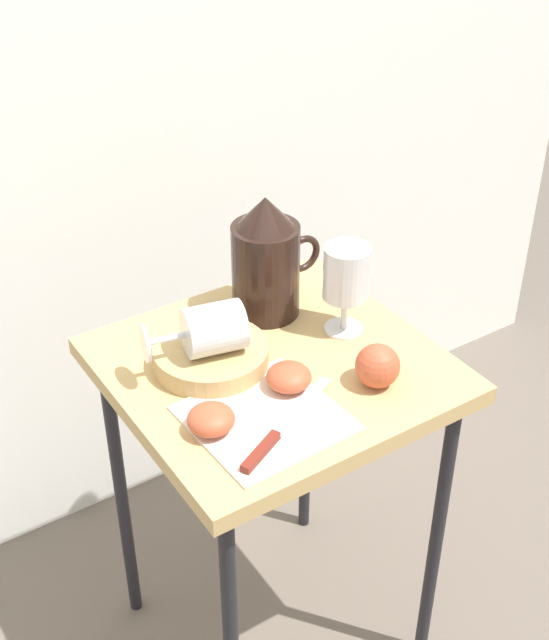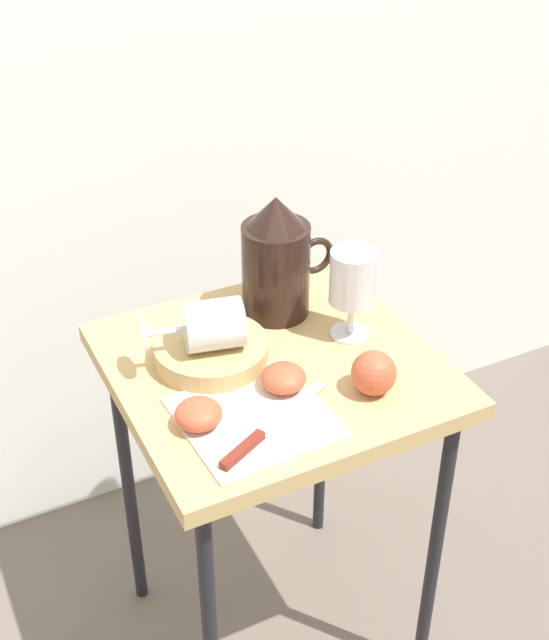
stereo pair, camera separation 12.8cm
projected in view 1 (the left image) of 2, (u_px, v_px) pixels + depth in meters
The scene contains 12 objects.
ground_plane at pixel (275, 627), 1.76m from camera, with size 6.00×6.00×0.00m, color #665B51.
curtain_drape at pixel (113, 56), 1.55m from camera, with size 2.40×0.03×2.02m, color white.
table at pixel (275, 397), 1.42m from camera, with size 0.50×0.48×0.66m.
linen_napkin at pixel (265, 418), 1.27m from camera, with size 0.21×0.20×0.00m, color silver.
basket_tray at pixel (211, 356), 1.37m from camera, with size 0.18×0.18×0.04m, color tan.
pitcher at pixel (266, 267), 1.46m from camera, with size 0.17×0.11×0.22m.
wine_glass_upright at pixel (346, 277), 1.40m from camera, with size 0.07×0.07×0.16m.
wine_glass_tipped_near at pixel (211, 329), 1.33m from camera, with size 0.17×0.10×0.08m.
apple_half_left at pixel (211, 419), 1.23m from camera, with size 0.07×0.07×0.04m, color #C15133.
apple_half_right at pixel (289, 377), 1.31m from camera, with size 0.07×0.07×0.04m, color #C15133.
apple_whole at pixel (378, 366), 1.32m from camera, with size 0.07×0.07×0.07m, color #C15133.
knife at pixel (275, 436), 1.23m from camera, with size 0.22×0.12×0.01m.
Camera 1 is at (-0.61, -0.93, 1.49)m, focal length 49.30 mm.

